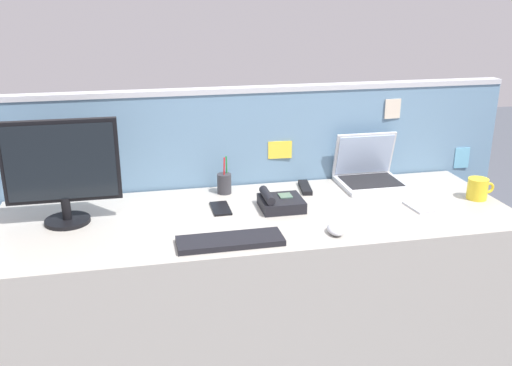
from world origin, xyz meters
name	(u,v)px	position (x,y,z in m)	size (l,w,h in m)	color
ground_plane	(258,362)	(0.00, 0.00, 0.00)	(10.00, 10.00, 0.00)	#4C515B
desk	(258,291)	(0.00, 0.00, 0.37)	(2.16, 0.75, 0.74)	#ADA89E
cubicle_divider	(241,208)	(0.00, 0.41, 0.60)	(2.65, 0.08, 1.20)	#6084A3
desktop_monitor	(62,168)	(-0.77, 0.08, 0.97)	(0.45, 0.18, 0.42)	black
laptop	(369,172)	(0.60, 0.28, 0.79)	(0.30, 0.28, 0.24)	silver
desk_phone	(280,202)	(0.10, 0.04, 0.77)	(0.18, 0.17, 0.08)	black
keyboard_main	(230,241)	(-0.16, -0.26, 0.75)	(0.39, 0.13, 0.02)	black
computer_mouse_right_hand	(335,230)	(0.25, -0.25, 0.75)	(0.06, 0.10, 0.03)	#B2B5BC
pen_cup	(224,183)	(-0.10, 0.28, 0.79)	(0.06, 0.06, 0.17)	#333338
cell_phone_black_slab	(221,208)	(-0.15, 0.08, 0.74)	(0.08, 0.15, 0.01)	black
cell_phone_silver_slab	(418,207)	(0.69, -0.08, 0.74)	(0.07, 0.14, 0.01)	#B7BAC1
tv_remote	(305,187)	(0.28, 0.25, 0.75)	(0.04, 0.17, 0.02)	black
coffee_mug	(478,189)	(1.00, -0.03, 0.78)	(0.13, 0.09, 0.09)	yellow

